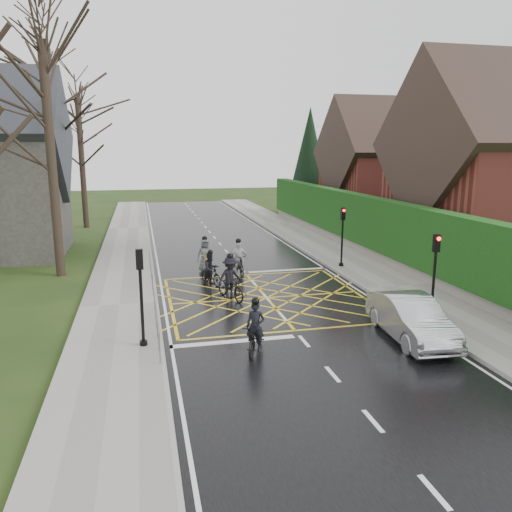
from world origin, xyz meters
name	(u,v)px	position (x,y,z in m)	size (l,w,h in m)	color
ground	(266,298)	(0.00, 0.00, 0.00)	(120.00, 120.00, 0.00)	black
road	(266,298)	(0.00, 0.00, 0.01)	(9.00, 80.00, 0.01)	black
sidewalk_right	(396,287)	(6.00, 0.00, 0.07)	(3.00, 80.00, 0.15)	gray
sidewalk_left	(119,306)	(-6.00, 0.00, 0.07)	(3.00, 80.00, 0.15)	gray
stone_wall	(372,253)	(7.75, 6.00, 0.35)	(0.50, 38.00, 0.70)	slate
hedge	(374,223)	(7.75, 6.00, 2.10)	(0.90, 38.00, 2.80)	#12330D
house_near	(512,176)	(14.75, 4.00, 4.73)	(11.80, 9.80, 11.30)	maroon
house_far	(388,171)	(14.75, 18.00, 4.36)	(9.80, 8.80, 10.30)	maroon
conifer	(309,161)	(10.75, 26.00, 4.99)	(4.60, 4.60, 10.00)	black
tree_near	(47,110)	(-9.00, 6.00, 7.91)	(9.24, 9.24, 11.44)	black
tree_mid	(52,107)	(-10.00, 14.00, 8.63)	(10.08, 10.08, 12.48)	black
tree_far	(80,135)	(-9.30, 22.00, 7.19)	(8.40, 8.40, 10.40)	black
railing_south	(156,315)	(-4.65, -3.50, 0.78)	(0.05, 5.04, 1.03)	slate
railing_north	(151,264)	(-4.65, 4.00, 0.79)	(0.05, 6.04, 1.03)	slate
traffic_light_ne	(342,238)	(5.10, 4.20, 1.66)	(0.24, 0.31, 3.21)	black
traffic_light_se	(434,277)	(5.10, -4.20, 1.66)	(0.24, 0.31, 3.21)	black
traffic_light_sw	(141,299)	(-5.10, -4.50, 1.66)	(0.24, 0.31, 3.21)	black
cyclist_rear	(256,334)	(-1.72, -5.45, 0.56)	(1.31, 1.88, 1.74)	black
cyclist_back	(211,272)	(-1.99, 2.59, 0.62)	(1.10, 1.69, 1.65)	black
cyclist_mid	(231,282)	(-1.49, 0.23, 0.71)	(1.35, 2.12, 1.94)	black
cyclist_front	(239,262)	(-0.40, 4.02, 0.69)	(1.02, 1.88, 1.86)	black
cyclist_lead	(205,260)	(-1.92, 5.14, 0.64)	(0.87, 1.95, 1.85)	yellow
car	(411,318)	(3.48, -5.55, 0.71)	(1.51, 4.32, 1.42)	#AAACB1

